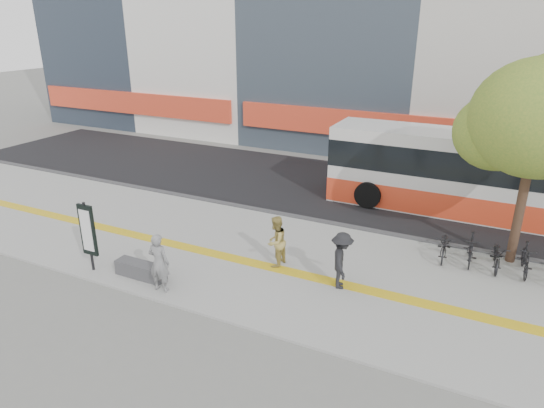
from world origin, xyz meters
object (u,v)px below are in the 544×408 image
at_px(bus, 483,178).
at_px(seated_woman, 159,263).
at_px(pedestrian_dark, 342,261).
at_px(bench, 141,270).
at_px(signboard, 88,231).
at_px(pedestrian_tan, 276,241).
at_px(street_tree, 537,121).

distance_m(bus, seated_woman, 12.58).
relative_size(bus, pedestrian_dark, 7.02).
relative_size(bench, seated_woman, 0.93).
distance_m(bench, pedestrian_dark, 5.88).
xyz_separation_m(signboard, seated_woman, (2.60, -0.02, -0.42)).
height_order(bench, pedestrian_tan, pedestrian_tan).
distance_m(signboard, seated_woman, 2.64).
relative_size(bus, pedestrian_tan, 7.24).
distance_m(street_tree, pedestrian_dark, 6.87).
xyz_separation_m(street_tree, bus, (-1.20, 3.68, -2.99)).
xyz_separation_m(signboard, bus, (10.18, 10.01, 0.16)).
xyz_separation_m(seated_woman, pedestrian_tan, (2.27, 2.72, -0.06)).
bearing_deg(bench, seated_woman, -18.01).
distance_m(bench, street_tree, 12.23).
bearing_deg(pedestrian_tan, seated_woman, -34.34).
bearing_deg(signboard, street_tree, 29.07).
xyz_separation_m(street_tree, seated_woman, (-8.78, -6.35, -3.57)).
height_order(signboard, seated_woman, signboard).
relative_size(pedestrian_tan, pedestrian_dark, 0.97).
relative_size(signboard, seated_woman, 1.27).
distance_m(street_tree, seated_woman, 11.41).
height_order(seated_woman, pedestrian_dark, seated_woman).
xyz_separation_m(bench, street_tree, (9.78, 6.02, 4.21)).
relative_size(seated_woman, pedestrian_tan, 1.07).
relative_size(street_tree, pedestrian_dark, 3.78).
xyz_separation_m(bus, seated_woman, (-7.57, -10.03, -0.58)).
height_order(bench, signboard, signboard).
distance_m(seated_woman, pedestrian_dark, 5.07).
height_order(signboard, street_tree, street_tree).
bearing_deg(signboard, bus, 44.52).
bearing_deg(street_tree, pedestrian_dark, -137.34).
height_order(bus, seated_woman, bus).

